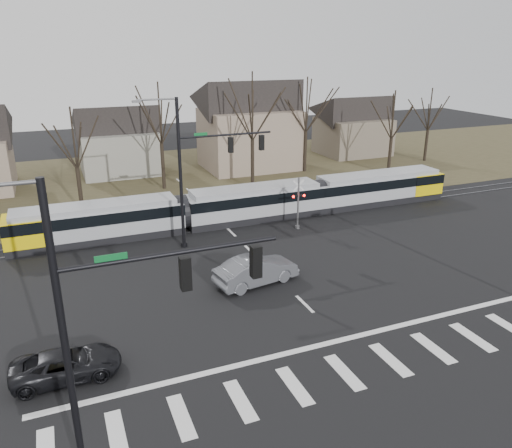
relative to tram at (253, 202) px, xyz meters
name	(u,v)px	position (x,y,z in m)	size (l,w,h in m)	color
ground	(323,322)	(-2.64, -16.00, -1.49)	(140.00, 140.00, 0.00)	black
grass_verge	(175,177)	(-2.64, 16.00, -1.49)	(140.00, 28.00, 0.01)	#38331E
crosswalk	(368,366)	(-2.64, -20.00, -1.49)	(27.00, 2.60, 0.01)	silver
stop_line	(341,340)	(-2.64, -17.80, -1.49)	(28.00, 0.35, 0.01)	silver
lane_dashes	(222,223)	(-2.64, 0.00, -1.49)	(0.18, 30.00, 0.01)	silver
rail_pair	(223,224)	(-2.64, -0.20, -1.46)	(90.00, 1.52, 0.06)	#59595E
tram	(253,202)	(0.00, 0.00, 0.00)	(36.13, 2.68, 2.74)	gray
sedan	(256,270)	(-4.13, -10.67, -0.66)	(5.30, 2.65, 1.67)	#55575D
suv	(66,364)	(-14.90, -15.82, -0.87)	(4.52, 2.14, 1.25)	black
signal_pole_near_left	(121,322)	(-13.05, -22.00, 4.21)	(9.28, 0.44, 10.20)	black
signal_pole_far	(203,165)	(-5.05, -3.50, 4.21)	(9.28, 0.44, 10.20)	black
rail_crossing_signal	(298,205)	(2.36, -3.21, 0.39)	(1.08, 0.36, 4.00)	#59595B
tree_row	(207,138)	(-0.64, 10.00, 3.51)	(59.20, 7.20, 10.00)	black
house_b	(118,137)	(-7.64, 20.00, 2.48)	(8.64, 7.56, 7.65)	gray
house_c	(249,121)	(6.36, 17.00, 3.74)	(10.80, 8.64, 10.10)	#806E5D
house_d	(353,123)	(21.36, 19.00, 2.48)	(8.64, 7.56, 7.65)	brown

